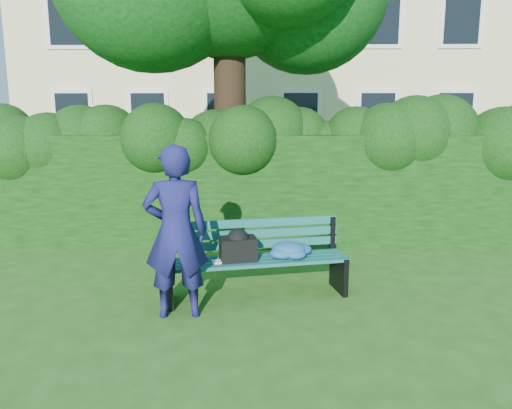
{
  "coord_description": "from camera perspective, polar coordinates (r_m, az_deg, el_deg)",
  "views": [
    {
      "loc": [
        0.14,
        -5.93,
        2.22
      ],
      "look_at": [
        0.0,
        0.6,
        0.95
      ],
      "focal_mm": 35.0,
      "sensor_mm": 36.0,
      "label": 1
    }
  ],
  "objects": [
    {
      "name": "apartment_building",
      "position": [
        20.27,
        0.85,
        21.73
      ],
      "size": [
        16.0,
        8.08,
        12.0
      ],
      "color": "beige",
      "rests_on": "ground"
    },
    {
      "name": "park_bench",
      "position": [
        5.95,
        0.42,
        -5.71
      ],
      "size": [
        2.22,
        1.02,
        0.89
      ],
      "rotation": [
        0.0,
        0.0,
        0.23
      ],
      "color": "#10504F",
      "rests_on": "ground"
    },
    {
      "name": "man_reading",
      "position": [
        5.33,
        -9.15,
        -3.14
      ],
      "size": [
        0.74,
        0.54,
        1.86
      ],
      "primitive_type": "imported",
      "rotation": [
        0.0,
        0.0,
        3.29
      ],
      "color": "#171751",
      "rests_on": "ground"
    },
    {
      "name": "hedge",
      "position": [
        8.24,
        0.23,
        1.78
      ],
      "size": [
        10.0,
        1.0,
        1.8
      ],
      "color": "black",
      "rests_on": "ground"
    },
    {
      "name": "ground",
      "position": [
        6.33,
        -0.11,
        -9.51
      ],
      "size": [
        80.0,
        80.0,
        0.0
      ],
      "primitive_type": "plane",
      "color": "#2B591A",
      "rests_on": "ground"
    }
  ]
}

